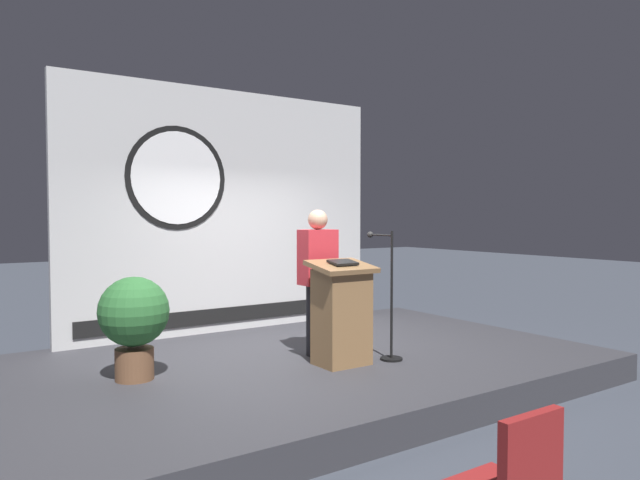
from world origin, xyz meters
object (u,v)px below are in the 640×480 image
(podium, at_px, (342,313))
(microphone_stand, at_px, (388,315))
(speaker_person, at_px, (318,281))
(potted_plant, at_px, (134,318))

(podium, height_order, microphone_stand, microphone_stand)
(speaker_person, height_order, microphone_stand, speaker_person)
(podium, distance_m, microphone_stand, 0.57)
(speaker_person, bearing_deg, microphone_stand, -47.40)
(podium, bearing_deg, speaker_person, 87.11)
(podium, distance_m, potted_plant, 2.07)
(potted_plant, bearing_deg, speaker_person, -4.90)
(podium, xyz_separation_m, speaker_person, (0.02, 0.48, 0.29))
(podium, bearing_deg, microphone_stand, -10.04)
(speaker_person, xyz_separation_m, microphone_stand, (0.53, -0.58, -0.34))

